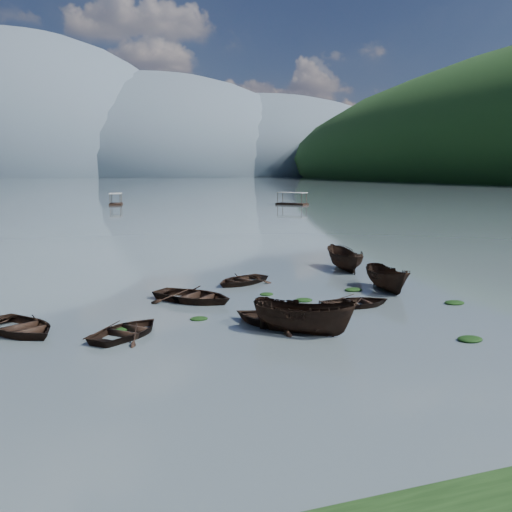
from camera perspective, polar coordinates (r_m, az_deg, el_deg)
name	(u,v)px	position (r m, az deg, el deg)	size (l,w,h in m)	color
ground_plane	(349,341)	(25.12, 9.33, -8.34)	(2400.00, 2400.00, 0.00)	#515F65
haze_mtn_b	(17,176)	(922.28, -22.81, 7.37)	(520.00, 520.00, 340.00)	#475666
haze_mtn_c	(152,176)	(933.44, -10.35, 7.89)	(520.00, 520.00, 260.00)	#475666
haze_mtn_d	(258,176)	(978.95, 0.20, 8.05)	(520.00, 520.00, 220.00)	#475666
rowboat_0	(21,333)	(28.02, -22.46, -7.11)	(3.27, 4.59, 0.95)	black
rowboat_1	(128,336)	(26.14, -12.71, -7.77)	(2.84, 3.98, 0.82)	black
rowboat_2	(303,333)	(25.92, 4.73, -7.72)	(1.80, 4.79, 1.85)	black
rowboat_3	(277,324)	(27.32, 2.16, -6.85)	(3.31, 4.64, 0.96)	black
rowboat_4	(357,306)	(31.37, 10.04, -4.96)	(2.72, 3.81, 0.79)	black
rowboat_5	(387,291)	(35.78, 12.99, -3.38)	(1.72, 4.58, 1.77)	black
rowboat_6	(193,301)	(32.24, -6.30, -4.52)	(3.46, 4.84, 1.00)	black
rowboat_7	(241,284)	(36.98, -1.48, -2.78)	(2.91, 4.08, 0.84)	black
rowboat_8	(344,270)	(42.60, 8.76, -1.38)	(1.82, 4.84, 1.87)	black
weed_clump_0	(118,331)	(27.01, -13.64, -7.27)	(0.96, 0.79, 0.21)	black
weed_clump_1	(267,306)	(31.04, 1.12, -4.97)	(1.00, 0.80, 0.22)	black
weed_clump_2	(470,341)	(26.45, 20.61, -7.92)	(1.12, 0.90, 0.24)	black
weed_clump_3	(267,295)	(33.69, 1.06, -3.90)	(0.83, 0.70, 0.18)	black
weed_clump_4	(454,304)	(33.29, 19.22, -4.53)	(1.13, 0.90, 0.23)	black
weed_clump_5	(199,319)	(28.32, -5.73, -6.33)	(0.90, 0.73, 0.19)	black
weed_clump_6	(304,301)	(32.23, 4.78, -4.50)	(1.01, 0.84, 0.21)	black
weed_clump_7	(353,291)	(35.31, 9.71, -3.44)	(1.09, 0.87, 0.24)	black
pontoon_centre	(116,205)	(127.56, -13.83, 4.98)	(2.63, 6.31, 2.42)	black
pontoon_right	(292,205)	(124.40, 3.61, 5.13)	(2.81, 6.75, 2.59)	black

